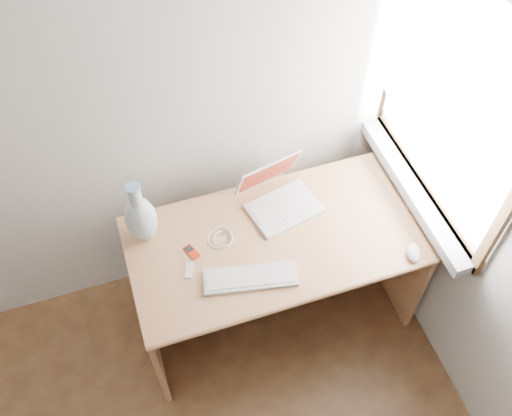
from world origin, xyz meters
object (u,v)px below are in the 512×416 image
object	(u,v)px
desk	(270,248)
laptop	(281,196)
vase	(141,218)
external_keyboard	(251,278)

from	to	relation	value
desk	laptop	xyz separation A→B (m)	(0.09, 0.10, 0.25)
vase	laptop	bearing A→B (deg)	-0.84
laptop	external_keyboard	xyz separation A→B (m)	(-0.27, -0.35, -0.04)
laptop	external_keyboard	bearing A→B (deg)	-139.72
laptop	vase	xyz separation A→B (m)	(-0.65, 0.01, 0.09)
external_keyboard	laptop	bearing A→B (deg)	64.36
desk	external_keyboard	xyz separation A→B (m)	(-0.18, -0.25, 0.21)
desk	laptop	world-z (taller)	laptop
desk	vase	bearing A→B (deg)	168.95
laptop	vase	size ratio (longest dim) A/B	1.01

